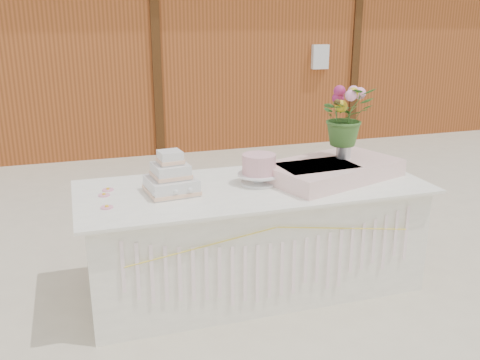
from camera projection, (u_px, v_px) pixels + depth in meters
name	position (u px, v px, depth m)	size (l,w,h in m)	color
ground	(252.00, 285.00, 3.92)	(80.00, 80.00, 0.00)	beige
barn	(135.00, 28.00, 8.87)	(12.60, 4.60, 3.30)	#994A20
cake_table	(253.00, 237.00, 3.80)	(2.40, 1.00, 0.77)	white
wedding_cake	(171.00, 179.00, 3.51)	(0.35, 0.35, 0.29)	silver
pink_cake_stand	(259.00, 168.00, 3.69)	(0.29, 0.29, 0.21)	white
satin_runner	(332.00, 170.00, 3.84)	(0.96, 0.56, 0.12)	#F9CBC8
flower_vase	(344.00, 148.00, 3.91)	(0.11, 0.11, 0.15)	silver
bouquet	(346.00, 109.00, 3.82)	(0.38, 0.33, 0.43)	#3B6829
loose_flowers	(110.00, 197.00, 3.43)	(0.15, 0.37, 0.02)	pink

